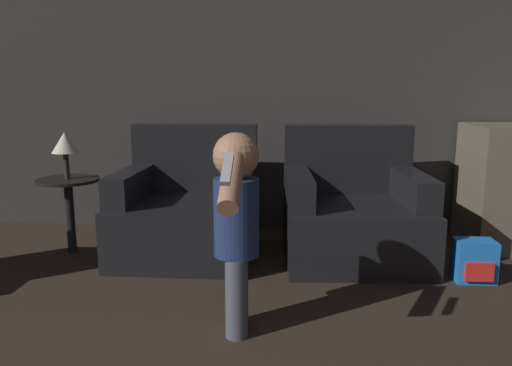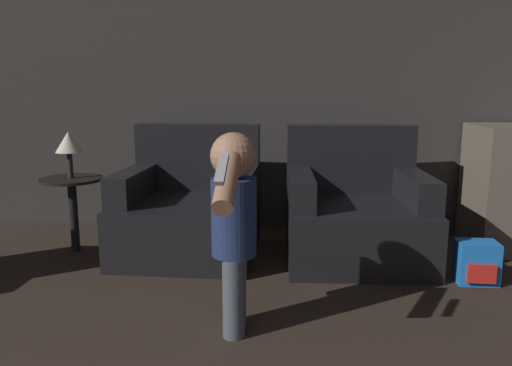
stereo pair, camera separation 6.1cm
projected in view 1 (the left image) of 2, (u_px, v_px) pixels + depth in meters
name	position (u px, v px, depth m)	size (l,w,h in m)	color
wall_back	(237.00, 67.00, 3.94)	(8.40, 0.05, 2.60)	#33302D
armchair_left	(188.00, 211.00, 3.47)	(0.92, 0.90, 0.88)	black
armchair_right	(353.00, 213.00, 3.40)	(0.96, 0.93, 0.88)	black
person_toddler	(236.00, 218.00, 2.27)	(0.21, 0.64, 0.95)	#474C56
toy_backpack	(474.00, 261.00, 2.98)	(0.23, 0.19, 0.25)	blue
side_table	(69.00, 193.00, 3.44)	(0.42, 0.42, 0.53)	black
lamp	(65.00, 144.00, 3.38)	(0.18, 0.18, 0.32)	#262626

